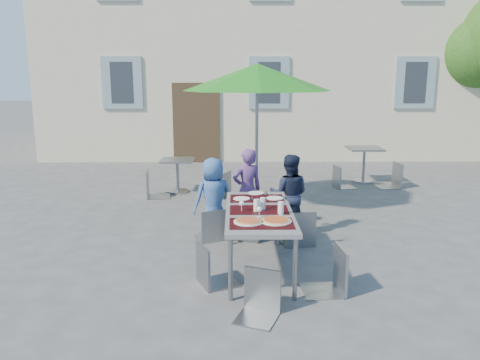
{
  "coord_description": "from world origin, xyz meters",
  "views": [
    {
      "loc": [
        -0.95,
        -5.52,
        2.31
      ],
      "look_at": [
        -0.87,
        0.83,
        0.93
      ],
      "focal_mm": 35.0,
      "sensor_mm": 36.0,
      "label": 1
    }
  ],
  "objects_px": {
    "child_1": "(247,190)",
    "bg_chair_r_0": "(222,169)",
    "chair_2": "(299,206)",
    "chair_1": "(246,200)",
    "cafe_table_1": "(364,158)",
    "bg_chair_l_0": "(152,168)",
    "pizza_near_right": "(276,220)",
    "dining_table": "(259,214)",
    "cafe_table_0": "(177,171)",
    "child_2": "(289,195)",
    "bg_chair_r_1": "(394,160)",
    "chair_5": "(260,268)",
    "child_0": "(213,198)",
    "chair_3": "(211,240)",
    "chair_4": "(333,243)",
    "pizza_near_left": "(249,221)",
    "bg_chair_l_1": "(342,163)",
    "chair_0": "(212,206)",
    "patio_umbrella": "(257,78)"
  },
  "relations": [
    {
      "from": "pizza_near_right",
      "to": "chair_4",
      "type": "distance_m",
      "value": 0.66
    },
    {
      "from": "child_2",
      "to": "bg_chair_r_0",
      "type": "xyz_separation_m",
      "value": [
        -1.06,
        2.3,
        -0.04
      ]
    },
    {
      "from": "dining_table",
      "to": "chair_2",
      "type": "height_order",
      "value": "chair_2"
    },
    {
      "from": "chair_2",
      "to": "bg_chair_r_0",
      "type": "height_order",
      "value": "bg_chair_r_0"
    },
    {
      "from": "dining_table",
      "to": "chair_3",
      "type": "xyz_separation_m",
      "value": [
        -0.56,
        -0.48,
        -0.16
      ]
    },
    {
      "from": "pizza_near_right",
      "to": "bg_chair_r_1",
      "type": "relative_size",
      "value": 0.34
    },
    {
      "from": "chair_2",
      "to": "bg_chair_r_0",
      "type": "bearing_deg",
      "value": 112.41
    },
    {
      "from": "dining_table",
      "to": "pizza_near_right",
      "type": "distance_m",
      "value": 0.52
    },
    {
      "from": "chair_3",
      "to": "bg_chair_l_1",
      "type": "bearing_deg",
      "value": 62.05
    },
    {
      "from": "child_0",
      "to": "bg_chair_l_0",
      "type": "xyz_separation_m",
      "value": [
        -1.31,
        2.45,
        -0.01
      ]
    },
    {
      "from": "pizza_near_right",
      "to": "bg_chair_r_1",
      "type": "xyz_separation_m",
      "value": [
        2.96,
        4.88,
        -0.17
      ]
    },
    {
      "from": "chair_3",
      "to": "bg_chair_r_0",
      "type": "distance_m",
      "value": 4.08
    },
    {
      "from": "bg_chair_l_0",
      "to": "dining_table",
      "type": "bearing_deg",
      "value": -61.99
    },
    {
      "from": "bg_chair_r_0",
      "to": "pizza_near_right",
      "type": "bearing_deg",
      "value": -80.18
    },
    {
      "from": "chair_5",
      "to": "cafe_table_1",
      "type": "xyz_separation_m",
      "value": [
        2.68,
        6.08,
        0.06
      ]
    },
    {
      "from": "chair_1",
      "to": "chair_2",
      "type": "distance_m",
      "value": 0.78
    },
    {
      "from": "cafe_table_0",
      "to": "bg_chair_r_1",
      "type": "height_order",
      "value": "bg_chair_r_1"
    },
    {
      "from": "child_1",
      "to": "bg_chair_r_0",
      "type": "xyz_separation_m",
      "value": [
        -0.44,
        2.13,
        -0.07
      ]
    },
    {
      "from": "bg_chair_l_1",
      "to": "bg_chair_r_1",
      "type": "xyz_separation_m",
      "value": [
        1.13,
        0.03,
        0.07
      ]
    },
    {
      "from": "bg_chair_l_1",
      "to": "child_2",
      "type": "bearing_deg",
      "value": -115.91
    },
    {
      "from": "chair_3",
      "to": "bg_chair_l_1",
      "type": "distance_m",
      "value": 5.47
    },
    {
      "from": "bg_chair_l_0",
      "to": "chair_5",
      "type": "bearing_deg",
      "value": -68.71
    },
    {
      "from": "bg_chair_r_1",
      "to": "bg_chair_r_0",
      "type": "bearing_deg",
      "value": -167.98
    },
    {
      "from": "patio_umbrella",
      "to": "pizza_near_right",
      "type": "bearing_deg",
      "value": -88.9
    },
    {
      "from": "cafe_table_1",
      "to": "bg_chair_r_1",
      "type": "xyz_separation_m",
      "value": [
        0.5,
        -0.51,
        0.04
      ]
    },
    {
      "from": "chair_0",
      "to": "child_1",
      "type": "bearing_deg",
      "value": 40.97
    },
    {
      "from": "pizza_near_left",
      "to": "chair_1",
      "type": "xyz_separation_m",
      "value": [
        0.01,
        1.56,
        -0.17
      ]
    },
    {
      "from": "chair_3",
      "to": "cafe_table_0",
      "type": "bearing_deg",
      "value": 101.44
    },
    {
      "from": "pizza_near_left",
      "to": "chair_5",
      "type": "xyz_separation_m",
      "value": [
        0.09,
        -0.67,
        -0.27
      ]
    },
    {
      "from": "chair_0",
      "to": "chair_3",
      "type": "distance_m",
      "value": 1.51
    },
    {
      "from": "chair_0",
      "to": "patio_umbrella",
      "type": "bearing_deg",
      "value": 67.73
    },
    {
      "from": "pizza_near_left",
      "to": "bg_chair_l_1",
      "type": "bearing_deg",
      "value": 66.25
    },
    {
      "from": "dining_table",
      "to": "cafe_table_1",
      "type": "relative_size",
      "value": 2.32
    },
    {
      "from": "child_2",
      "to": "chair_2",
      "type": "xyz_separation_m",
      "value": [
        0.09,
        -0.5,
        -0.04
      ]
    },
    {
      "from": "cafe_table_0",
      "to": "chair_5",
      "type": "bearing_deg",
      "value": -74.68
    },
    {
      "from": "child_2",
      "to": "chair_5",
      "type": "relative_size",
      "value": 1.42
    },
    {
      "from": "chair_2",
      "to": "pizza_near_right",
      "type": "bearing_deg",
      "value": -108.88
    },
    {
      "from": "child_2",
      "to": "patio_umbrella",
      "type": "height_order",
      "value": "patio_umbrella"
    },
    {
      "from": "dining_table",
      "to": "cafe_table_0",
      "type": "height_order",
      "value": "dining_table"
    },
    {
      "from": "bg_chair_l_0",
      "to": "cafe_table_1",
      "type": "xyz_separation_m",
      "value": [
        4.54,
        1.31,
        -0.02
      ]
    },
    {
      "from": "child_1",
      "to": "chair_2",
      "type": "bearing_deg",
      "value": 116.48
    },
    {
      "from": "child_1",
      "to": "bg_chair_r_1",
      "type": "relative_size",
      "value": 1.26
    },
    {
      "from": "chair_1",
      "to": "chair_3",
      "type": "bearing_deg",
      "value": -105.72
    },
    {
      "from": "bg_chair_l_0",
      "to": "bg_chair_r_0",
      "type": "bearing_deg",
      "value": 0.77
    },
    {
      "from": "child_0",
      "to": "chair_1",
      "type": "xyz_separation_m",
      "value": [
        0.47,
        -0.09,
        -0.01
      ]
    },
    {
      "from": "pizza_near_right",
      "to": "bg_chair_l_0",
      "type": "relative_size",
      "value": 0.35
    },
    {
      "from": "child_2",
      "to": "cafe_table_1",
      "type": "distance_m",
      "value": 4.16
    },
    {
      "from": "child_1",
      "to": "cafe_table_1",
      "type": "xyz_separation_m",
      "value": [
        2.73,
        3.42,
        -0.08
      ]
    },
    {
      "from": "pizza_near_right",
      "to": "chair_0",
      "type": "height_order",
      "value": "chair_0"
    },
    {
      "from": "pizza_near_right",
      "to": "chair_2",
      "type": "bearing_deg",
      "value": 71.12
    }
  ]
}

